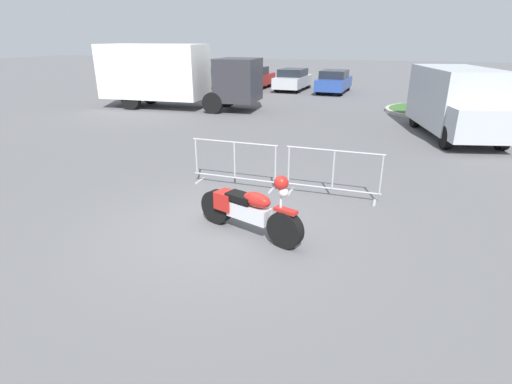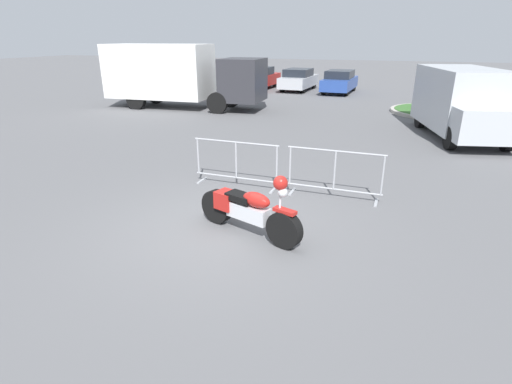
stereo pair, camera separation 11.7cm
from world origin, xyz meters
name	(u,v)px [view 1 (the left image)]	position (x,y,z in m)	size (l,w,h in m)	color
ground_plane	(218,230)	(0.00, 0.00, 0.00)	(120.00, 120.00, 0.00)	#5B5B5E
motorcycle	(249,209)	(0.58, 0.03, 0.47)	(2.12, 0.90, 1.23)	black
crowd_barrier_near	(235,163)	(-0.56, 2.25, 0.55)	(2.07, 0.48, 1.07)	#9EA0A5
crowd_barrier_far	(333,173)	(1.71, 2.25, 0.55)	(2.07, 0.48, 1.07)	#9EA0A5
box_truck	(171,74)	(-7.52, 11.69, 1.64)	(7.82, 2.68, 2.98)	white
delivery_van	(456,100)	(4.84, 9.49, 1.24)	(3.10, 5.32, 2.31)	#B2B7BC
parked_car_green	(217,77)	(-9.02, 20.52, 0.68)	(1.78, 4.04, 1.35)	#236B38
parked_car_red	(253,78)	(-6.29, 20.30, 0.73)	(1.89, 4.29, 1.43)	#B21E19
parked_car_silver	(293,79)	(-3.56, 20.47, 0.70)	(1.82, 4.13, 1.38)	#B7BABF
parked_car_blue	(334,81)	(-0.84, 20.09, 0.70)	(1.82, 4.12, 1.38)	#284799
pedestrian	(230,81)	(-6.27, 16.09, 0.92)	(0.43, 0.43, 1.69)	#262838
planter_island	(433,107)	(4.59, 14.33, 0.27)	(4.36, 4.36, 1.05)	#ADA89E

